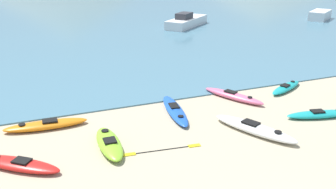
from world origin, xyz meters
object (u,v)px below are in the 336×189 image
object	(u,v)px
kayak_on_sand_8	(286,87)
moored_boat_1	(186,21)
kayak_on_sand_1	(18,164)
moored_boat_0	(320,15)
kayak_on_sand_5	(233,96)
kayak_on_sand_7	(109,143)
kayak_on_sand_2	(175,110)
kayak_on_sand_4	(254,128)
loose_paddle	(162,150)
kayak_on_sand_3	(46,125)
kayak_on_sand_0	(320,114)

from	to	relation	value
kayak_on_sand_8	moored_boat_1	bearing A→B (deg)	81.97
kayak_on_sand_1	moored_boat_0	xyz separation A→B (m)	(28.80, 18.53, 0.35)
kayak_on_sand_5	kayak_on_sand_7	world-z (taller)	kayak_on_sand_7
kayak_on_sand_2	kayak_on_sand_4	world-z (taller)	kayak_on_sand_4
kayak_on_sand_5	kayak_on_sand_8	world-z (taller)	kayak_on_sand_5
kayak_on_sand_7	moored_boat_0	distance (m)	31.60
kayak_on_sand_5	kayak_on_sand_7	xyz separation A→B (m)	(-6.54, -2.54, 0.01)
kayak_on_sand_2	loose_paddle	world-z (taller)	kayak_on_sand_2
kayak_on_sand_3	kayak_on_sand_5	distance (m)	8.43
kayak_on_sand_7	kayak_on_sand_1	bearing A→B (deg)	-175.21
kayak_on_sand_8	moored_boat_1	world-z (taller)	moored_boat_1
kayak_on_sand_1	kayak_on_sand_2	size ratio (longest dim) A/B	0.79
kayak_on_sand_4	loose_paddle	distance (m)	3.75
kayak_on_sand_3	moored_boat_1	world-z (taller)	moored_boat_1
moored_boat_0	kayak_on_sand_8	bearing A→B (deg)	-135.93
kayak_on_sand_4	kayak_on_sand_8	distance (m)	5.49
kayak_on_sand_4	kayak_on_sand_0	bearing A→B (deg)	3.71
kayak_on_sand_7	kayak_on_sand_8	size ratio (longest dim) A/B	1.01
moored_boat_1	loose_paddle	size ratio (longest dim) A/B	1.86
kayak_on_sand_3	kayak_on_sand_8	bearing A→B (deg)	0.73
kayak_on_sand_3	loose_paddle	xyz separation A→B (m)	(3.55, -3.38, -0.13)
kayak_on_sand_2	kayak_on_sand_8	bearing A→B (deg)	5.75
kayak_on_sand_1	kayak_on_sand_2	distance (m)	6.76
kayak_on_sand_1	loose_paddle	bearing A→B (deg)	-7.73
moored_boat_0	moored_boat_1	world-z (taller)	moored_boat_1
kayak_on_sand_0	moored_boat_0	xyz separation A→B (m)	(17.00, 18.95, 0.36)
kayak_on_sand_4	kayak_on_sand_5	size ratio (longest dim) A/B	1.13
kayak_on_sand_7	moored_boat_0	size ratio (longest dim) A/B	0.78
kayak_on_sand_3	kayak_on_sand_8	world-z (taller)	kayak_on_sand_3
kayak_on_sand_8	kayak_on_sand_5	bearing A→B (deg)	-178.20
kayak_on_sand_1	kayak_on_sand_8	bearing A→B (deg)	12.88
moored_boat_0	moored_boat_1	size ratio (longest dim) A/B	0.67
moored_boat_0	moored_boat_1	xyz separation A→B (m)	(-13.73, 1.58, 0.01)
moored_boat_0	loose_paddle	size ratio (longest dim) A/B	1.24
kayak_on_sand_2	kayak_on_sand_4	bearing A→B (deg)	-54.64
kayak_on_sand_0	kayak_on_sand_5	size ratio (longest dim) A/B	0.96
kayak_on_sand_5	moored_boat_0	distance (m)	24.86
kayak_on_sand_0	kayak_on_sand_4	xyz separation A→B (m)	(-3.37, -0.22, 0.04)
kayak_on_sand_1	kayak_on_sand_5	size ratio (longest dim) A/B	0.89
kayak_on_sand_4	kayak_on_sand_8	size ratio (longest dim) A/B	1.33
kayak_on_sand_0	kayak_on_sand_5	bearing A→B (deg)	124.94
kayak_on_sand_2	kayak_on_sand_8	world-z (taller)	same
loose_paddle	kayak_on_sand_3	bearing A→B (deg)	136.45
kayak_on_sand_3	kayak_on_sand_7	size ratio (longest dim) A/B	1.19
kayak_on_sand_2	kayak_on_sand_7	world-z (taller)	kayak_on_sand_7
kayak_on_sand_2	kayak_on_sand_7	distance (m)	3.91
kayak_on_sand_7	kayak_on_sand_3	bearing A→B (deg)	127.27
kayak_on_sand_1	kayak_on_sand_3	xyz separation A→B (m)	(1.13, 2.74, 0.01)
kayak_on_sand_0	kayak_on_sand_5	distance (m)	3.91
kayak_on_sand_2	moored_boat_1	xyz separation A→B (m)	(8.69, 17.86, 0.37)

